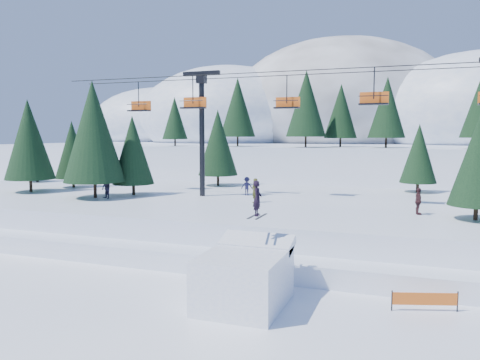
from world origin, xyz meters
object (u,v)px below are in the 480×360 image
(chairlift, at_px, (335,112))
(banner_far, at_px, (480,293))
(jump_kicker, at_px, (245,276))
(banner_near, at_px, (425,299))

(chairlift, height_order, banner_far, chairlift)
(jump_kicker, bearing_deg, chairlift, 84.94)
(banner_near, bearing_deg, banner_far, 34.50)
(jump_kicker, relative_size, banner_near, 2.00)
(banner_near, height_order, banner_far, same)
(chairlift, relative_size, banner_far, 16.12)
(banner_near, xyz_separation_m, banner_far, (2.36, 1.62, 0.00))
(chairlift, xyz_separation_m, banner_far, (8.50, -12.74, -8.78))
(jump_kicker, distance_m, banner_near, 7.85)
(chairlift, xyz_separation_m, banner_near, (6.15, -14.37, -8.78))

